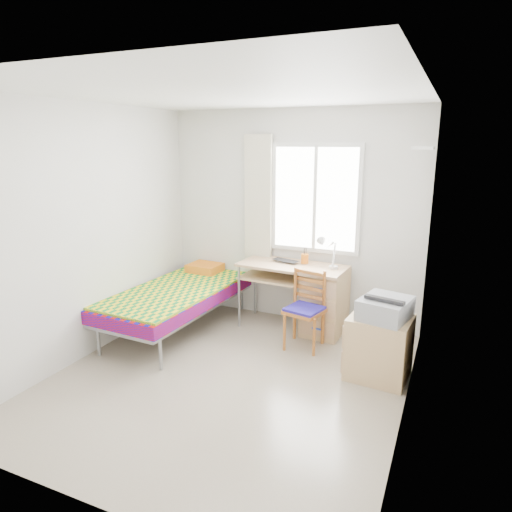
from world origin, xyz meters
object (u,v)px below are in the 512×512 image
Objects in this scene: cabinet at (379,347)px; printer at (385,308)px; bed at (181,293)px; chair at (307,304)px; desk at (319,297)px.

cabinet is 0.41m from printer.
chair is at bearing 7.50° from bed.
bed reaches higher than desk.
printer is at bearing -40.07° from desk.
bed is at bearing 178.70° from cabinet.
chair is 0.99m from printer.
bed is at bearing -173.72° from printer.
desk is 0.43m from chair.
printer is (0.88, -0.40, 0.23)m from chair.
bed is 3.86× the size of printer.
cabinet is at bearing -11.21° from chair.
desk is 1.23m from printer.
chair reaches higher than cabinet.
chair is at bearing 160.55° from cabinet.
printer is at bearing -3.48° from bed.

